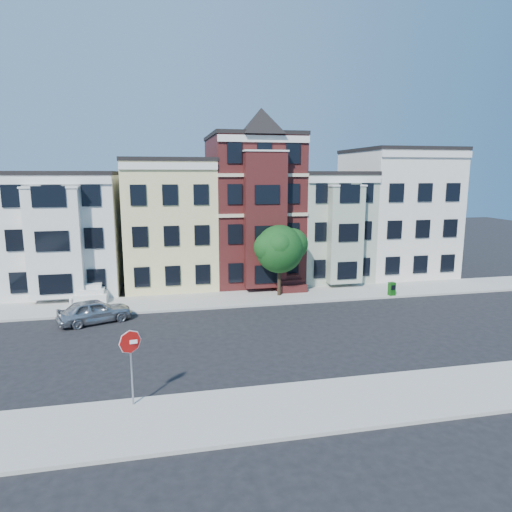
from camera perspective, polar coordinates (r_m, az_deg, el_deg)
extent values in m
plane|color=black|center=(26.72, 5.88, -9.75)|extent=(120.00, 120.00, 0.00)
cube|color=#9E9B93|center=(34.03, 1.73, -5.14)|extent=(60.00, 4.00, 0.15)
cube|color=#9E9B93|center=(19.88, 13.31, -17.13)|extent=(60.00, 4.00, 0.15)
cube|color=silver|center=(39.28, -22.48, 2.75)|extent=(8.00, 9.00, 9.00)
cube|color=beige|center=(38.58, -10.75, 3.97)|extent=(7.00, 9.00, 10.00)
cube|color=#3F1514|center=(39.27, -0.49, 5.73)|extent=(7.00, 9.00, 12.00)
cube|color=#A0AD96|center=(41.21, 8.42, 3.74)|extent=(6.00, 9.00, 9.00)
cube|color=silver|center=(44.05, 17.05, 5.12)|extent=(8.00, 9.00, 11.00)
imported|color=#ABADB2|center=(30.10, -19.53, -6.49)|extent=(4.72, 3.17, 1.49)
cube|color=#125312|center=(35.55, 16.61, -3.95)|extent=(0.49, 0.44, 0.99)
cylinder|color=silver|center=(32.38, -22.06, -5.88)|extent=(0.33, 0.33, 0.77)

